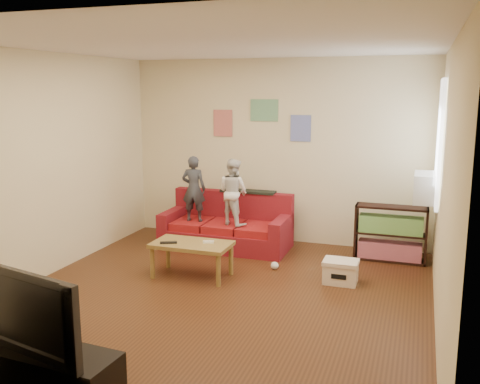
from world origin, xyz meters
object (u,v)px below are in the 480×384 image
(child_a, at_px, (194,189))
(bookshelf, at_px, (390,236))
(child_b, at_px, (233,192))
(television, at_px, (37,308))
(sofa, at_px, (227,228))
(coffee_table, at_px, (192,247))
(file_box, at_px, (341,271))
(tv_stand, at_px, (43,377))

(child_a, distance_m, bookshelf, 2.79)
(child_b, relative_size, television, 0.88)
(sofa, distance_m, child_b, 0.62)
(coffee_table, distance_m, file_box, 1.80)
(sofa, relative_size, child_b, 1.95)
(bookshelf, bearing_deg, television, -116.87)
(sofa, bearing_deg, child_a, -160.26)
(child_b, distance_m, television, 4.01)
(coffee_table, relative_size, television, 0.90)
(coffee_table, distance_m, tv_stand, 2.84)
(coffee_table, bearing_deg, tv_stand, -88.28)
(child_a, relative_size, television, 0.89)
(coffee_table, relative_size, tv_stand, 0.81)
(child_b, height_order, tv_stand, child_b)
(television, bearing_deg, coffee_table, 104.43)
(child_b, bearing_deg, sofa, -24.17)
(tv_stand, bearing_deg, bookshelf, 67.16)
(sofa, bearing_deg, tv_stand, -88.41)
(child_a, relative_size, coffee_table, 1.00)
(tv_stand, bearing_deg, child_b, 93.57)
(child_a, bearing_deg, tv_stand, 90.50)
(coffee_table, bearing_deg, child_a, 112.30)
(file_box, xyz_separation_m, television, (-1.67, -3.20, 0.61))
(sofa, bearing_deg, coffee_table, -88.71)
(file_box, bearing_deg, television, -117.54)
(child_a, relative_size, child_b, 1.01)
(child_a, xyz_separation_m, coffee_table, (0.48, -1.18, -0.49))
(child_b, bearing_deg, coffee_table, 107.69)
(sofa, xyz_separation_m, television, (0.12, -4.18, 0.48))
(child_b, height_order, television, child_b)
(child_b, xyz_separation_m, coffee_table, (-0.12, -1.18, -0.48))
(child_b, relative_size, coffee_table, 0.98)
(coffee_table, bearing_deg, file_box, 11.61)
(child_a, distance_m, file_box, 2.48)
(coffee_table, relative_size, file_box, 2.35)
(sofa, xyz_separation_m, child_b, (0.15, -0.16, 0.58))
(coffee_table, xyz_separation_m, file_box, (1.75, 0.36, -0.23))
(child_a, relative_size, bookshelf, 1.02)
(file_box, bearing_deg, bookshelf, 65.19)
(child_b, height_order, file_box, child_b)
(sofa, relative_size, bookshelf, 1.95)
(sofa, relative_size, coffee_table, 1.91)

